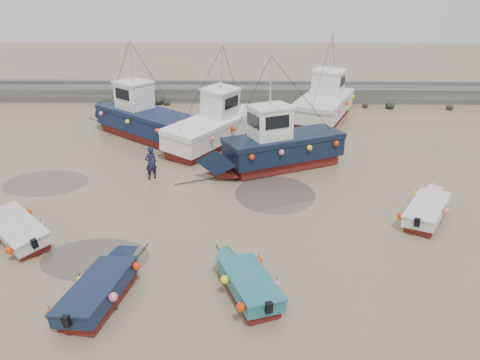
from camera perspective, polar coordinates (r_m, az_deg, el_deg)
The scene contains 15 objects.
ground at distance 20.90m, azimuth -6.13°, elevation -5.16°, with size 120.00×120.00×0.00m, color #957757.
seawall at distance 41.31m, azimuth -2.50°, elevation 10.51°, with size 60.00×4.92×1.50m.
puddle_a at distance 19.16m, azimuth -17.23°, elevation -9.09°, with size 4.18×4.18×0.01m, color #514940.
puddle_b at distance 23.48m, azimuth 4.29°, elevation -1.68°, with size 4.03×4.03×0.01m, color #514940.
puddle_c at distance 26.69m, azimuth -22.63°, elevation -0.32°, with size 4.44×4.44×0.01m, color #514940.
puddle_d at distance 30.14m, azimuth 2.33°, elevation 4.23°, with size 5.36×5.36×0.01m, color #514940.
dinghy_0 at distance 21.60m, azimuth -25.76°, elevation -4.95°, with size 4.77×4.82×1.43m.
dinghy_1 at distance 16.66m, azimuth -16.18°, elevation -12.10°, with size 2.50×5.58×1.43m.
dinghy_2 at distance 16.28m, azimuth 0.65°, elevation -11.89°, with size 2.58×4.93×1.43m.
dinghy_3 at distance 22.59m, azimuth 22.09°, elevation -3.01°, with size 3.58×5.14×1.43m.
cabin_boat_0 at distance 32.43m, azimuth -12.19°, elevation 7.57°, with size 9.05×7.85×6.22m.
cabin_boat_1 at distance 29.91m, azimuth -3.06°, elevation 6.75°, with size 6.33×9.29×6.22m.
cabin_boat_2 at distance 26.07m, azimuth 4.21°, elevation 4.17°, with size 9.38×5.53×6.22m.
cabin_boat_3 at distance 36.15m, azimuth 10.35°, elevation 9.38°, with size 6.00×10.16×6.22m.
person at distance 25.56m, azimuth -10.66°, elevation 0.14°, with size 0.67×0.44×1.82m, color #171837.
Camera 1 is at (2.56, -18.15, 10.04)m, focal length 35.00 mm.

